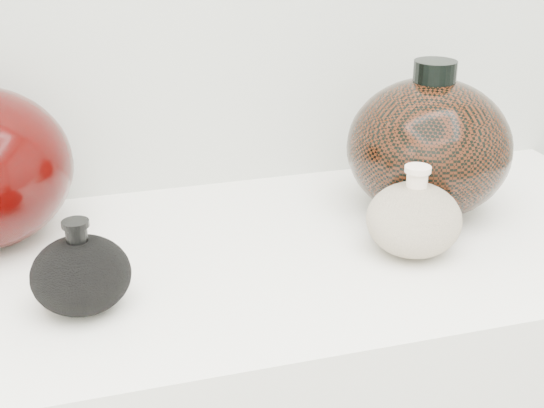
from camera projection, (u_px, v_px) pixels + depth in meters
name	position (u px, v px, depth m)	size (l,w,h in m)	color
black_gourd_vase	(81.00, 274.00, 0.84)	(0.14, 0.14, 0.11)	black
cream_gourd_vase	(414.00, 219.00, 0.96)	(0.12, 0.12, 0.12)	beige
right_round_pot	(428.00, 147.00, 1.07)	(0.28, 0.28, 0.22)	black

